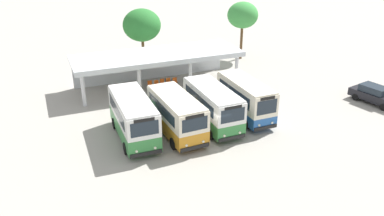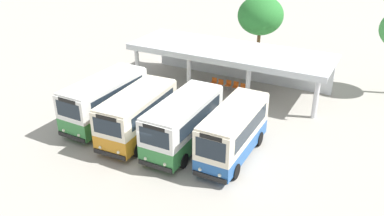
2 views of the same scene
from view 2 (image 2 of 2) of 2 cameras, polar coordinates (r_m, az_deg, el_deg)
ground_plane at (r=24.31m, az=-6.56°, el=-7.12°), size 180.00×180.00×0.00m
city_bus_nearest_orange at (r=27.92m, az=-12.42°, el=1.26°), size 2.58×6.93×3.28m
city_bus_second_in_row at (r=25.68m, az=-7.83°, el=-0.78°), size 2.71×6.66×3.14m
city_bus_middle_cream at (r=24.40m, az=-1.25°, el=-1.97°), size 2.48×6.82×3.20m
city_bus_fourth_amber at (r=23.51m, az=5.99°, el=-3.29°), size 2.26×6.58×3.19m
terminal_canopy at (r=33.54m, az=5.81°, el=7.52°), size 16.64×5.62×3.40m
waiting_chair_end_by_column at (r=33.61m, az=3.16°, el=3.80°), size 0.45×0.45×0.86m
waiting_chair_second_from_end at (r=33.27m, az=4.10°, el=3.54°), size 0.45×0.45×0.86m
waiting_chair_middle_seat at (r=33.17m, az=5.25°, el=3.42°), size 0.45×0.45×0.86m
waiting_chair_fourth_seat at (r=32.94m, az=6.28°, el=3.20°), size 0.45×0.45×0.86m
waiting_chair_fifth_seat at (r=32.64m, az=7.27°, el=2.93°), size 0.45×0.45×0.86m
roadside_tree_behind_canopy at (r=38.13m, az=9.83°, el=12.98°), size 4.23×4.23×6.66m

